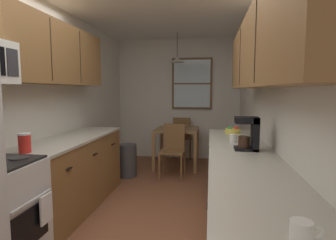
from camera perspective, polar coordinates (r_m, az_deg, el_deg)
The scene contains 21 objects.
ground_plane at distance 3.72m, azimuth -2.84°, elevation -17.20°, with size 12.00×12.00×0.00m, color brown.
wall_left at distance 3.93m, azimuth -22.65°, elevation 2.74°, with size 0.10×9.00×2.55m, color silver.
wall_right at distance 3.42m, azimuth 19.82°, elevation 2.42°, with size 0.10×9.00×2.55m, color silver.
wall_back at distance 6.04m, azimuth 2.14°, elevation 4.23°, with size 4.40×0.10×2.55m, color silver.
counter_left at distance 3.71m, azimuth -19.12°, elevation -10.23°, with size 0.64×1.93×0.90m.
upper_cabinets_left at distance 3.62m, azimuth -22.33°, elevation 12.44°, with size 0.33×2.01×0.71m.
counter_right at distance 2.70m, azimuth 15.24°, elevation -16.40°, with size 0.64×3.30×0.90m.
upper_cabinets_right at distance 2.49m, azimuth 19.57°, elevation 13.56°, with size 0.33×2.98×0.62m.
dining_table at distance 5.34m, azimuth 1.85°, elevation -3.06°, with size 0.81×0.89×0.74m.
dining_chair_near at distance 4.73m, azimuth 1.03°, elevation -5.76°, with size 0.42×0.42×0.90m.
dining_chair_far at distance 6.00m, azimuth 3.03°, elevation -3.23°, with size 0.43×0.43×0.90m.
pendant_light at distance 5.31m, azimuth 1.90°, elevation 12.26°, with size 0.28×0.28×0.56m.
back_window at distance 5.94m, azimuth 4.94°, elevation 7.45°, with size 0.85×0.05×1.08m.
trash_bin at distance 4.85m, azimuth -8.34°, elevation -8.25°, with size 0.32×0.32×0.55m, color #3F3F42.
storage_canister at distance 2.89m, azimuth -27.39°, elevation -4.20°, with size 0.11×0.11×0.18m.
dish_towel at distance 2.61m, azimuth -23.76°, elevation -16.34°, with size 0.02×0.16×0.24m, color white.
coffee_maker at distance 2.78m, azimuth 16.45°, elevation -2.56°, with size 0.22×0.18×0.32m.
mug_by_coffeemaker at distance 3.16m, azimuth 13.29°, elevation -3.68°, with size 0.11×0.08×0.09m.
mug_spare at distance 1.23m, azimuth 25.80°, elevation -20.11°, with size 0.12×0.08×0.09m.
fruit_bowl at distance 3.84m, azimuth 13.17°, elevation -2.08°, with size 0.21×0.21×0.09m.
table_serving_bowl at distance 5.22m, azimuth 1.99°, elevation -1.62°, with size 0.21×0.21×0.06m, color #4C7299.
Camera 1 is at (0.69, -2.35, 1.48)m, focal length 29.64 mm.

